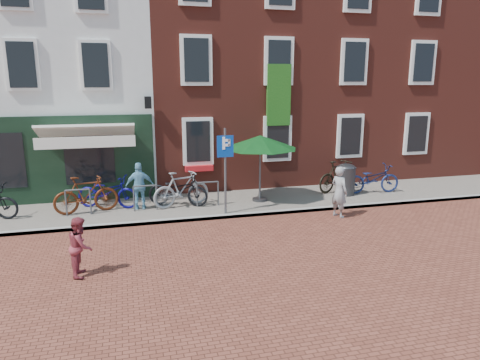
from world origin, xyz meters
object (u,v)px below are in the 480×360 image
object	(u,v)px
woman	(339,192)
bicycle_5	(338,176)
parasol	(260,140)
cafe_person	(140,186)
bicycle_1	(86,195)
bicycle_6	(373,179)
litter_bin	(346,178)
parking_sign	(225,159)
bicycle_4	(178,190)
boy	(81,246)
bicycle_3	(182,189)
bicycle_2	(108,192)

from	to	relation	value
woman	bicycle_5	xyz separation A→B (m)	(1.28, 2.56, -0.11)
parasol	cafe_person	distance (m)	4.21
woman	bicycle_1	xyz separation A→B (m)	(-7.52, 2.07, -0.11)
parasol	bicycle_6	bearing A→B (deg)	-0.43
cafe_person	bicycle_1	bearing A→B (deg)	2.01
litter_bin	woman	distance (m)	2.44
bicycle_1	bicycle_5	distance (m)	8.81
parking_sign	woman	size ratio (longest dim) A/B	1.66
bicycle_4	bicycle_6	size ratio (longest dim) A/B	1.00
parasol	bicycle_6	world-z (taller)	parasol
litter_bin	boy	world-z (taller)	same
boy	bicycle_4	bearing A→B (deg)	-27.65
parking_sign	bicycle_3	size ratio (longest dim) A/B	1.36
parasol	woman	size ratio (longest dim) A/B	1.59
boy	bicycle_4	size ratio (longest dim) A/B	0.65
bicycle_5	litter_bin	bearing A→B (deg)	164.19
parasol	bicycle_6	distance (m)	4.58
cafe_person	bicycle_5	distance (m)	7.19
parasol	bicycle_5	bearing A→B (deg)	8.94
bicycle_1	woman	bearing A→B (deg)	-115.87
parasol	bicycle_4	world-z (taller)	parasol
woman	bicycle_6	world-z (taller)	woman
boy	cafe_person	distance (m)	4.66
bicycle_3	bicycle_6	bearing A→B (deg)	-106.67
bicycle_1	cafe_person	bearing A→B (deg)	-100.37
litter_bin	parasol	size ratio (longest dim) A/B	0.48
litter_bin	cafe_person	world-z (taller)	cafe_person
bicycle_3	boy	bearing A→B (deg)	131.45
bicycle_3	litter_bin	bearing A→B (deg)	-106.42
woman	boy	size ratio (longest dim) A/B	1.22
woman	bicycle_3	distance (m)	5.01
bicycle_2	bicycle_3	xyz separation A→B (m)	(2.32, -0.46, 0.06)
litter_bin	bicycle_3	size ratio (longest dim) A/B	0.62
parasol	bicycle_3	bearing A→B (deg)	-179.55
bicycle_4	woman	bearing A→B (deg)	-91.35
bicycle_1	bicycle_3	distance (m)	2.95
parasol	woman	xyz separation A→B (m)	(1.91, -2.05, -1.41)
litter_bin	bicycle_6	world-z (taller)	litter_bin
litter_bin	cafe_person	xyz separation A→B (m)	(-7.22, 0.03, 0.13)
cafe_person	bicycle_1	distance (m)	1.64
litter_bin	bicycle_3	distance (m)	5.90
bicycle_5	parking_sign	bearing A→B (deg)	88.80
boy	bicycle_3	world-z (taller)	boy
bicycle_4	bicycle_5	distance (m)	5.97
bicycle_3	bicycle_1	bearing A→B (deg)	72.66
parasol	bicycle_1	size ratio (longest dim) A/B	1.30
bicycle_2	bicycle_6	xyz separation A→B (m)	(9.29, -0.47, 0.00)
woman	bicycle_3	world-z (taller)	woman
bicycle_3	bicycle_4	xyz separation A→B (m)	(-0.10, 0.13, -0.06)
bicycle_5	cafe_person	bearing A→B (deg)	73.07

